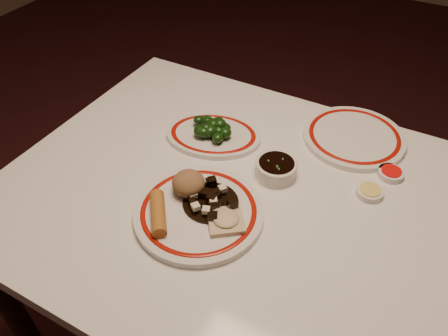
% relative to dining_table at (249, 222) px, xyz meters
% --- Properties ---
extents(dining_table, '(1.20, 0.90, 0.75)m').
position_rel_dining_table_xyz_m(dining_table, '(0.00, 0.00, 0.00)').
color(dining_table, white).
rests_on(dining_table, ground).
extents(main_plate, '(0.39, 0.39, 0.02)m').
position_rel_dining_table_xyz_m(main_plate, '(-0.08, -0.11, 0.10)').
color(main_plate, silver).
rests_on(main_plate, dining_table).
extents(rice_mound, '(0.08, 0.08, 0.06)m').
position_rel_dining_table_xyz_m(rice_mound, '(-0.13, -0.07, 0.14)').
color(rice_mound, olive).
rests_on(rice_mound, main_plate).
extents(spring_roll, '(0.10, 0.11, 0.03)m').
position_rel_dining_table_xyz_m(spring_roll, '(-0.14, -0.17, 0.13)').
color(spring_roll, '#B4752C').
rests_on(spring_roll, main_plate).
extents(fried_wonton, '(0.11, 0.11, 0.02)m').
position_rel_dining_table_xyz_m(fried_wonton, '(-0.01, -0.11, 0.12)').
color(fried_wonton, '#CAB88E').
rests_on(fried_wonton, main_plate).
extents(stirfry_heap, '(0.13, 0.13, 0.03)m').
position_rel_dining_table_xyz_m(stirfry_heap, '(-0.07, -0.08, 0.12)').
color(stirfry_heap, black).
rests_on(stirfry_heap, main_plate).
extents(broccoli_plate, '(0.30, 0.28, 0.02)m').
position_rel_dining_table_xyz_m(broccoli_plate, '(-0.19, 0.15, 0.10)').
color(broccoli_plate, silver).
rests_on(broccoli_plate, dining_table).
extents(broccoli_pile, '(0.12, 0.08, 0.05)m').
position_rel_dining_table_xyz_m(broccoli_pile, '(-0.19, 0.15, 0.13)').
color(broccoli_pile, '#23471C').
rests_on(broccoli_pile, broccoli_plate).
extents(soy_bowl, '(0.10, 0.10, 0.04)m').
position_rel_dining_table_xyz_m(soy_bowl, '(0.02, 0.10, 0.11)').
color(soy_bowl, silver).
rests_on(soy_bowl, dining_table).
extents(sweet_sour_dish, '(0.06, 0.06, 0.02)m').
position_rel_dining_table_xyz_m(sweet_sour_dish, '(0.27, 0.23, 0.10)').
color(sweet_sour_dish, silver).
rests_on(sweet_sour_dish, dining_table).
extents(mustard_dish, '(0.06, 0.06, 0.02)m').
position_rel_dining_table_xyz_m(mustard_dish, '(0.25, 0.14, 0.10)').
color(mustard_dish, silver).
rests_on(mustard_dish, dining_table).
extents(far_plate, '(0.33, 0.33, 0.02)m').
position_rel_dining_table_xyz_m(far_plate, '(0.15, 0.33, 0.10)').
color(far_plate, silver).
rests_on(far_plate, dining_table).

